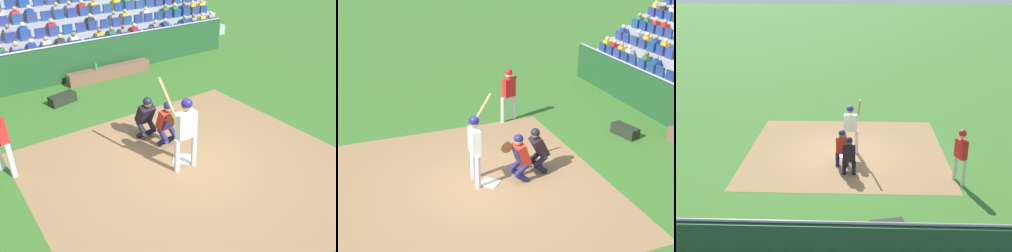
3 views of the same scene
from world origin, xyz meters
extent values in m
plane|color=#366725|center=(0.00, 0.00, 0.00)|extent=(160.00, 160.00, 0.00)
cube|color=olive|center=(0.00, 0.50, 0.00)|extent=(7.30, 6.72, 0.01)
cube|color=white|center=(0.00, 0.00, 0.02)|extent=(0.62, 0.62, 0.02)
cylinder|color=silver|center=(-0.08, 0.33, 0.44)|extent=(0.14, 0.14, 0.87)
cylinder|color=silver|center=(0.40, 0.31, 0.44)|extent=(0.14, 0.14, 0.87)
cube|color=silver|center=(0.16, 0.32, 1.18)|extent=(0.47, 0.24, 0.62)
sphere|color=#A08450|center=(0.16, 0.32, 1.64)|extent=(0.23, 0.23, 0.23)
sphere|color=navy|center=(0.16, 0.32, 1.71)|extent=(0.25, 0.25, 0.25)
cylinder|color=silver|center=(0.21, 0.29, 1.48)|extent=(0.50, 0.16, 0.14)
cylinder|color=silver|center=(0.39, 0.28, 1.48)|extent=(0.18, 0.15, 0.13)
cylinder|color=tan|center=(0.48, 0.01, 1.86)|extent=(0.13, 0.55, 0.74)
sphere|color=black|center=(0.45, 0.26, 1.50)|extent=(0.06, 0.06, 0.06)
cylinder|color=#1D1D52|center=(-0.26, -0.77, 0.15)|extent=(0.16, 0.39, 0.34)
cylinder|color=#1D1D52|center=(-0.26, -0.77, 0.37)|extent=(0.16, 0.39, 0.33)
cylinder|color=#1D1D52|center=(0.06, -0.75, 0.15)|extent=(0.16, 0.39, 0.34)
cylinder|color=#1D1D52|center=(0.06, -0.75, 0.37)|extent=(0.16, 0.39, 0.33)
cube|color=red|center=(-0.09, -0.82, 0.74)|extent=(0.44, 0.42, 0.60)
cube|color=#1D1D52|center=(-0.10, -0.70, 0.74)|extent=(0.39, 0.21, 0.45)
sphere|color=tan|center=(-0.10, -0.74, 1.11)|extent=(0.22, 0.22, 0.22)
cube|color=black|center=(-0.10, -0.74, 1.11)|extent=(0.20, 0.11, 0.20)
sphere|color=#1D1D52|center=(-0.10, -0.74, 1.17)|extent=(0.24, 0.24, 0.24)
cylinder|color=brown|center=(0.01, -0.45, 0.95)|extent=(0.09, 0.30, 0.30)
cylinder|color=red|center=(0.05, -0.63, 0.88)|extent=(0.18, 0.40, 0.22)
cylinder|color=black|center=(0.00, -1.41, 0.15)|extent=(0.14, 0.39, 0.34)
cylinder|color=black|center=(0.00, -1.41, 0.37)|extent=(0.14, 0.38, 0.33)
cylinder|color=black|center=(0.32, -1.41, 0.15)|extent=(0.14, 0.39, 0.34)
cylinder|color=black|center=(0.32, -1.41, 0.37)|extent=(0.14, 0.38, 0.33)
cube|color=black|center=(0.16, -1.44, 0.72)|extent=(0.42, 0.47, 0.60)
cube|color=black|center=(0.16, -1.32, 0.72)|extent=(0.38, 0.26, 0.43)
sphere|color=brown|center=(0.16, -1.31, 1.08)|extent=(0.22, 0.22, 0.22)
cube|color=black|center=(0.16, -1.31, 1.08)|extent=(0.20, 0.13, 0.19)
sphere|color=black|center=(0.16, -1.31, 1.14)|extent=(0.24, 0.24, 0.24)
cube|color=#1D4724|center=(0.00, -6.66, 0.69)|extent=(14.45, 0.24, 1.37)
cylinder|color=gray|center=(0.00, -6.66, 1.41)|extent=(14.45, 0.07, 0.07)
cube|color=brown|center=(-1.13, -6.11, 0.22)|extent=(3.37, 0.40, 0.44)
cylinder|color=green|center=(-0.56, -6.07, 0.57)|extent=(0.07, 0.07, 0.26)
cube|color=black|center=(1.24, -4.88, 0.16)|extent=(0.94, 0.56, 0.33)
cylinder|color=silver|center=(3.59, -1.70, 0.43)|extent=(0.17, 0.17, 0.85)
cube|color=#94989F|center=(0.00, -8.84, 0.25)|extent=(18.82, 0.86, 0.50)
cube|color=navy|center=(-8.77, -8.71, 0.71)|extent=(0.44, 0.10, 0.42)
cube|color=#93949C|center=(-8.77, -8.94, 0.76)|extent=(0.32, 0.22, 0.52)
sphere|color=beige|center=(-8.77, -8.94, 1.12)|extent=(0.19, 0.19, 0.19)
cube|color=navy|center=(-8.16, -8.71, 0.71)|extent=(0.44, 0.10, 0.42)
cube|color=gold|center=(-8.16, -8.94, 0.76)|extent=(0.32, 0.22, 0.52)
sphere|color=beige|center=(-8.16, -8.94, 1.12)|extent=(0.19, 0.19, 0.19)
cube|color=navy|center=(-7.56, -8.71, 0.71)|extent=(0.44, 0.10, 0.42)
cube|color=#88959D|center=(-7.56, -8.94, 0.76)|extent=(0.32, 0.22, 0.52)
sphere|color=brown|center=(-7.56, -8.94, 1.12)|extent=(0.19, 0.19, 0.19)
cube|color=navy|center=(-6.96, -8.71, 0.71)|extent=(0.44, 0.10, 0.42)
cube|color=navy|center=(-6.96, -8.94, 0.76)|extent=(0.32, 0.22, 0.52)
sphere|color=#B27D57|center=(-6.96, -8.94, 1.12)|extent=(0.19, 0.19, 0.19)
cube|color=navy|center=(-6.35, -8.71, 0.71)|extent=(0.44, 0.10, 0.42)
cube|color=navy|center=(-5.75, -8.71, 0.71)|extent=(0.44, 0.10, 0.42)
cube|color=navy|center=(-5.75, -8.94, 0.76)|extent=(0.32, 0.22, 0.52)
sphere|color=beige|center=(-5.75, -8.94, 1.12)|extent=(0.19, 0.19, 0.19)
cube|color=navy|center=(-5.14, -8.71, 0.71)|extent=(0.44, 0.10, 0.42)
cube|color=gray|center=(-5.14, -8.94, 0.76)|extent=(0.32, 0.22, 0.52)
sphere|color=tan|center=(-5.14, -8.94, 1.12)|extent=(0.19, 0.19, 0.19)
cube|color=navy|center=(-4.54, -8.71, 0.71)|extent=(0.44, 0.10, 0.42)
cube|color=navy|center=(-3.93, -8.71, 0.71)|extent=(0.44, 0.10, 0.42)
cube|color=red|center=(-3.93, -8.94, 0.76)|extent=(0.32, 0.22, 0.52)
sphere|color=tan|center=(-3.93, -8.94, 1.12)|extent=(0.19, 0.19, 0.19)
cube|color=navy|center=(-3.33, -8.71, 0.71)|extent=(0.44, 0.10, 0.42)
cube|color=gray|center=(-3.33, -8.94, 0.76)|extent=(0.32, 0.22, 0.52)
sphere|color=brown|center=(-3.33, -8.94, 1.12)|extent=(0.19, 0.19, 0.19)
cube|color=navy|center=(-2.72, -8.71, 0.71)|extent=(0.44, 0.10, 0.42)
cube|color=#29763D|center=(-2.72, -8.94, 0.76)|extent=(0.32, 0.22, 0.52)
sphere|color=#AE705E|center=(-2.72, -8.94, 1.12)|extent=(0.19, 0.19, 0.19)
cube|color=navy|center=(-2.12, -8.71, 0.71)|extent=(0.44, 0.10, 0.42)
cube|color=gold|center=(-2.12, -8.94, 0.76)|extent=(0.32, 0.22, 0.52)
sphere|color=brown|center=(-2.12, -8.94, 1.12)|extent=(0.19, 0.19, 0.19)
cube|color=navy|center=(-1.51, -8.71, 0.71)|extent=(0.44, 0.10, 0.42)
cube|color=navy|center=(-0.91, -8.71, 0.71)|extent=(0.44, 0.10, 0.42)
cube|color=silver|center=(-0.91, -8.94, 0.76)|extent=(0.32, 0.22, 0.52)
sphere|color=brown|center=(-0.91, -8.94, 1.12)|extent=(0.19, 0.19, 0.19)
cube|color=navy|center=(-0.30, -8.71, 0.71)|extent=(0.44, 0.10, 0.42)
cube|color=#30301F|center=(-0.30, -8.94, 0.76)|extent=(0.32, 0.22, 0.52)
sphere|color=tan|center=(-0.30, -8.94, 1.12)|extent=(0.19, 0.19, 0.19)
cube|color=navy|center=(0.30, -8.71, 0.71)|extent=(0.44, 0.10, 0.42)
cube|color=white|center=(0.30, -8.94, 0.76)|extent=(0.32, 0.22, 0.52)
sphere|color=#AD7950|center=(0.30, -8.94, 1.12)|extent=(0.19, 0.19, 0.19)
cube|color=navy|center=(0.91, -8.71, 0.71)|extent=(0.44, 0.10, 0.42)
cube|color=navy|center=(0.91, -8.94, 0.76)|extent=(0.32, 0.22, 0.52)
sphere|color=beige|center=(0.91, -8.94, 1.12)|extent=(0.19, 0.19, 0.19)
cube|color=navy|center=(1.51, -8.71, 0.71)|extent=(0.44, 0.10, 0.42)
cube|color=gray|center=(1.51, -8.94, 0.76)|extent=(0.32, 0.22, 0.52)
sphere|color=tan|center=(1.51, -8.94, 1.12)|extent=(0.19, 0.19, 0.19)
cube|color=navy|center=(2.12, -8.71, 0.71)|extent=(0.44, 0.10, 0.42)
cube|color=#2B6F32|center=(2.12, -8.94, 0.76)|extent=(0.32, 0.22, 0.52)
cube|color=#94989F|center=(0.00, -9.69, 0.50)|extent=(18.82, 0.86, 1.01)
cube|color=navy|center=(-8.77, -9.57, 1.22)|extent=(0.44, 0.10, 0.42)
cube|color=gold|center=(-8.77, -9.79, 1.27)|extent=(0.32, 0.22, 0.52)
sphere|color=#AD8152|center=(-8.77, -9.79, 1.63)|extent=(0.19, 0.19, 0.19)
cube|color=navy|center=(-8.16, -9.57, 1.22)|extent=(0.44, 0.10, 0.42)
cube|color=gold|center=(-8.16, -9.79, 1.27)|extent=(0.32, 0.22, 0.52)
sphere|color=#CFAE88|center=(-8.16, -9.79, 1.63)|extent=(0.19, 0.19, 0.19)
cube|color=navy|center=(-7.56, -9.57, 1.22)|extent=(0.44, 0.10, 0.42)
cube|color=navy|center=(-7.56, -9.79, 1.27)|extent=(0.32, 0.22, 0.52)
sphere|color=brown|center=(-7.56, -9.79, 1.63)|extent=(0.19, 0.19, 0.19)
cube|color=navy|center=(-6.96, -9.57, 1.22)|extent=(0.44, 0.10, 0.42)
cube|color=#317B30|center=(-6.96, -9.79, 1.27)|extent=(0.32, 0.22, 0.52)
sphere|color=beige|center=(-6.96, -9.79, 1.63)|extent=(0.19, 0.19, 0.19)
cube|color=navy|center=(-6.35, -9.57, 1.22)|extent=(0.44, 0.10, 0.42)
cube|color=#307A3C|center=(-6.35, -9.79, 1.27)|extent=(0.32, 0.22, 0.52)
sphere|color=#A47651|center=(-6.35, -9.79, 1.63)|extent=(0.19, 0.19, 0.19)
cube|color=navy|center=(-5.75, -9.57, 1.22)|extent=(0.44, 0.10, 0.42)
cube|color=navy|center=(-5.14, -9.57, 1.22)|extent=(0.44, 0.10, 0.42)
cube|color=white|center=(-5.14, -9.79, 1.27)|extent=(0.32, 0.22, 0.52)
sphere|color=#D2AE81|center=(-5.14, -9.79, 1.63)|extent=(0.19, 0.19, 0.19)
cube|color=navy|center=(-4.54, -9.57, 1.22)|extent=(0.44, 0.10, 0.42)
cube|color=navy|center=(-3.93, -9.57, 1.22)|extent=(0.44, 0.10, 0.42)
cube|color=gold|center=(-3.93, -9.79, 1.27)|extent=(0.32, 0.22, 0.52)
sphere|color=#A27E5A|center=(-3.93, -9.79, 1.63)|extent=(0.19, 0.19, 0.19)
cube|color=navy|center=(-3.33, -9.57, 1.22)|extent=(0.44, 0.10, 0.42)
cube|color=gray|center=(-3.33, -9.79, 1.27)|extent=(0.32, 0.22, 0.52)
sphere|color=#9E7753|center=(-3.33, -9.79, 1.63)|extent=(0.19, 0.19, 0.19)
cube|color=navy|center=(-2.72, -9.57, 1.22)|extent=(0.44, 0.10, 0.42)
cube|color=navy|center=(-2.12, -9.57, 1.22)|extent=(0.44, 0.10, 0.42)
cube|color=#1E2C24|center=(-2.12, -9.79, 1.27)|extent=(0.32, 0.22, 0.52)
sphere|color=beige|center=(-2.12, -9.79, 1.63)|extent=(0.19, 0.19, 0.19)
cube|color=navy|center=(-1.51, -9.57, 1.22)|extent=(0.44, 0.10, 0.42)
cube|color=navy|center=(-0.91, -9.57, 1.22)|extent=(0.44, 0.10, 0.42)
cube|color=navy|center=(-0.30, -9.57, 1.22)|extent=(0.44, 0.10, 0.42)
cube|color=red|center=(-0.30, -9.79, 1.27)|extent=(0.32, 0.22, 0.52)
sphere|color=beige|center=(-0.30, -9.79, 1.63)|extent=(0.19, 0.19, 0.19)
cube|color=navy|center=(0.30, -9.57, 1.22)|extent=(0.44, 0.10, 0.42)
cube|color=navy|center=(0.91, -9.57, 1.22)|extent=(0.44, 0.10, 0.42)
cube|color=navy|center=(0.91, -9.79, 1.27)|extent=(0.32, 0.22, 0.52)
sphere|color=beige|center=(0.91, -9.79, 1.63)|extent=(0.19, 0.19, 0.19)
cube|color=navy|center=(1.51, -9.57, 1.22)|extent=(0.44, 0.10, 0.42)
cube|color=gray|center=(1.51, -9.79, 1.27)|extent=(0.32, 0.22, 0.52)
sphere|color=brown|center=(1.51, -9.79, 1.63)|extent=(0.19, 0.19, 0.19)
cube|color=#94989F|center=(0.00, -10.55, 0.76)|extent=(18.82, 0.86, 1.51)
cube|color=navy|center=(-7.56, -10.42, 1.72)|extent=(0.44, 0.10, 0.42)
cube|color=navy|center=(-6.96, -10.42, 1.72)|extent=(0.44, 0.10, 0.42)
cube|color=navy|center=(-6.35, -10.42, 1.72)|extent=(0.44, 0.10, 0.42)
cube|color=#968C9D|center=(-6.35, -10.65, 1.77)|extent=(0.32, 0.22, 0.52)
cube|color=navy|center=(-5.75, -10.42, 1.72)|extent=(0.44, 0.10, 0.42)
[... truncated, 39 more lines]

